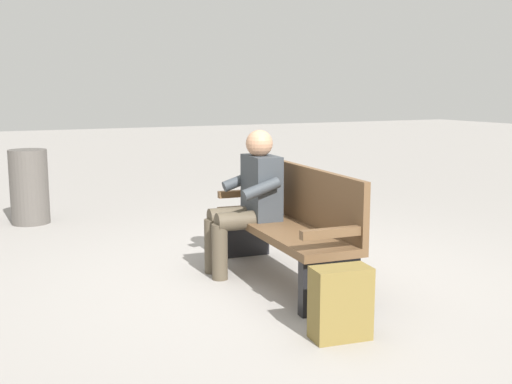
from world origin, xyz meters
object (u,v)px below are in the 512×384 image
at_px(person_seated, 249,198).
at_px(backpack, 340,303).
at_px(trash_bin, 29,187).
at_px(bench_near, 290,223).

height_order(person_seated, backpack, person_seated).
xyz_separation_m(backpack, trash_bin, (4.35, 1.26, 0.20)).
height_order(backpack, trash_bin, trash_bin).
distance_m(bench_near, backpack, 1.26).
height_order(bench_near, person_seated, person_seated).
xyz_separation_m(bench_near, backpack, (-1.19, 0.32, -0.24)).
distance_m(backpack, trash_bin, 4.53).
height_order(bench_near, backpack, bench_near).
relative_size(person_seated, backpack, 2.62).
height_order(person_seated, trash_bin, person_seated).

